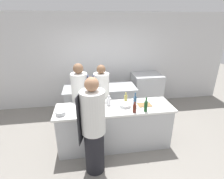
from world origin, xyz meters
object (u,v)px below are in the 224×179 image
chef_at_prep_near (93,128)px  bottle_wine (126,99)px  bottle_vinegar (135,108)px  bottle_sauce (109,101)px  bowl_ceramic_blue (61,113)px  oven_range (146,90)px  chef_at_pass_far (102,100)px  cup (106,101)px  bowl_wooden_salad (125,105)px  bowl_prep_small (84,106)px  bottle_olive_oil (146,106)px  bowl_mixing_large (97,111)px  chef_at_stove (81,100)px  bottle_cooking_oil (135,102)px

chef_at_prep_near → bottle_wine: bearing=-26.3°
bottle_vinegar → bottle_sauce: (-0.45, 0.37, 0.00)m
bowl_ceramic_blue → bottle_sauce: bearing=15.5°
oven_range → chef_at_prep_near: chef_at_prep_near is taller
chef_at_prep_near → chef_at_pass_far: size_ratio=1.06×
cup → bowl_wooden_salad: bearing=-31.3°
bowl_prep_small → bowl_ceramic_blue: bowl_prep_small is taller
bottle_olive_oil → bowl_wooden_salad: bottle_olive_oil is taller
bowl_mixing_large → bowl_prep_small: (-0.25, 0.25, 0.01)m
chef_at_stove → bowl_ceramic_blue: bearing=-33.4°
bottle_wine → oven_range: bearing=56.4°
chef_at_pass_far → bottle_vinegar: (0.56, -0.80, 0.16)m
chef_at_prep_near → bottle_cooking_oil: 1.06m
bottle_olive_oil → bottle_vinegar: (-0.22, -0.00, -0.03)m
bowl_mixing_large → bottle_olive_oil: bearing=-5.4°
chef_at_prep_near → bowl_wooden_salad: (0.68, 0.64, 0.06)m
chef_at_stove → chef_at_pass_far: bearing=76.9°
bottle_cooking_oil → cup: 0.62m
bowl_ceramic_blue → bottle_olive_oil: bearing=-3.7°
bottle_wine → bowl_ceramic_blue: 1.36m
bottle_wine → bowl_wooden_salad: size_ratio=0.97×
bottle_wine → bowl_mixing_large: bearing=-151.7°
bottle_wine → bottle_cooking_oil: bearing=-61.6°
chef_at_stove → cup: chef_at_stove is taller
bottle_wine → bottle_sauce: size_ratio=1.06×
chef_at_pass_far → bottle_olive_oil: 1.13m
bowl_prep_small → bottle_vinegar: bearing=-19.8°
cup → chef_at_stove: bearing=146.2°
chef_at_prep_near → bottle_cooking_oil: size_ratio=5.59×
oven_range → cup: 2.12m
bottle_olive_oil → bowl_ceramic_blue: 1.62m
chef_at_prep_near → bottle_cooking_oil: bearing=-40.8°
oven_range → chef_at_pass_far: size_ratio=0.62×
chef_at_pass_far → chef_at_prep_near: bearing=176.1°
bottle_vinegar → bowl_mixing_large: 0.72m
chef_at_prep_near → bowl_ceramic_blue: chef_at_prep_near is taller
bowl_prep_small → bottle_sauce: bearing=2.7°
chef_at_pass_far → bowl_prep_small: size_ratio=5.99×
oven_range → bowl_ceramic_blue: oven_range is taller
chef_at_stove → bowl_prep_small: (0.08, -0.50, 0.10)m
bowl_mixing_large → bowl_ceramic_blue: size_ratio=1.46×
bottle_cooking_oil → bottle_sauce: bearing=161.0°
chef_at_prep_near → bowl_mixing_large: (0.10, 0.48, 0.06)m
cup → oven_range: bearing=46.3°
oven_range → bowl_wooden_salad: size_ratio=4.32×
bottle_olive_oil → cup: size_ratio=3.74×
bowl_mixing_large → chef_at_stove: bearing=113.4°
chef_at_prep_near → bowl_ceramic_blue: bearing=65.3°
bowl_prep_small → bowl_ceramic_blue: (-0.43, -0.24, -0.00)m
chef_at_pass_far → bowl_prep_small: (-0.40, -0.46, 0.12)m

